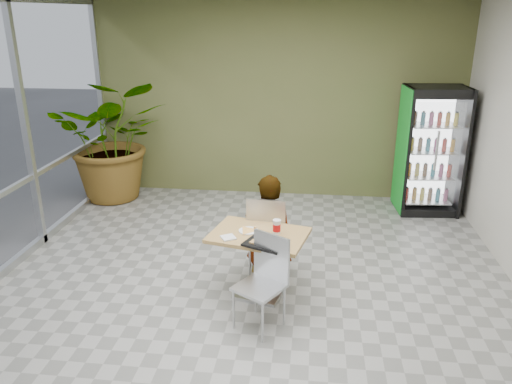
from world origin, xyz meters
TOP-DOWN VIEW (x-y plane):
  - ground at (0.00, 0.00)m, footprint 7.00×7.00m
  - room_envelope at (0.00, 0.00)m, footprint 6.00×7.00m
  - dining_table at (0.09, 0.15)m, footprint 1.13×0.90m
  - chair_far at (0.14, 0.60)m, footprint 0.49×0.49m
  - chair_near at (0.21, -0.35)m, footprint 0.58×0.58m
  - seated_woman at (0.15, 0.66)m, footprint 0.60×0.42m
  - pizza_plate at (-0.03, 0.20)m, footprint 0.30×0.28m
  - soda_cup at (0.28, 0.18)m, footprint 0.09×0.09m
  - napkin_stack at (-0.21, -0.01)m, footprint 0.19×0.19m
  - cafeteria_tray at (0.19, -0.11)m, footprint 0.49×0.44m
  - beverage_fridge at (2.41, 2.98)m, footprint 0.94×0.75m
  - potted_plant at (-2.63, 2.99)m, footprint 2.12×1.95m

SIDE VIEW (x-z plane):
  - ground at x=0.00m, z-range 0.00..0.00m
  - seated_woman at x=0.15m, z-range -0.30..1.25m
  - dining_table at x=0.09m, z-range 0.16..0.91m
  - chair_near at x=0.21m, z-range 0.08..1.02m
  - chair_far at x=0.14m, z-range 0.09..1.09m
  - napkin_stack at x=-0.21m, z-range 0.75..0.77m
  - cafeteria_tray at x=0.19m, z-range 0.75..0.77m
  - pizza_plate at x=-0.03m, z-range 0.75..0.78m
  - soda_cup at x=0.28m, z-range 0.75..0.90m
  - beverage_fridge at x=2.41m, z-range 0.00..1.94m
  - potted_plant at x=-2.63m, z-range 0.00..2.00m
  - room_envelope at x=0.00m, z-range 0.00..3.20m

